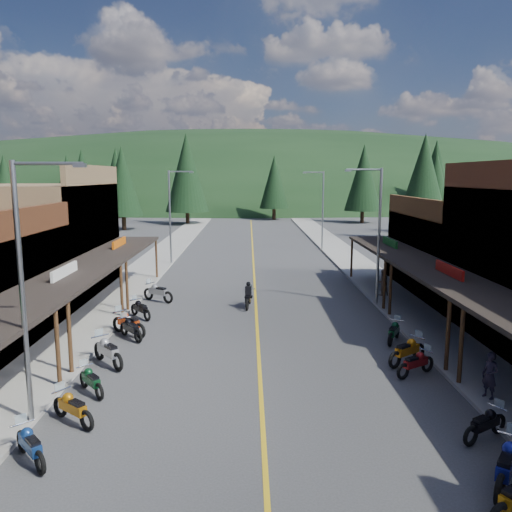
{
  "coord_description": "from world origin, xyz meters",
  "views": [
    {
      "loc": [
        -0.42,
        -20.41,
        7.56
      ],
      "look_at": [
        0.0,
        7.84,
        3.0
      ],
      "focal_mm": 35.0,
      "sensor_mm": 36.0,
      "label": 1
    }
  ],
  "objects_px": {
    "bike_west_4": "(30,444)",
    "pedestrian_east_b": "(383,282)",
    "bike_west_9": "(129,322)",
    "pine_1": "(116,177)",
    "pine_8": "(68,189)",
    "pine_11": "(424,179)",
    "pine_0": "(5,182)",
    "bike_west_11": "(158,291)",
    "shop_east_3": "(467,254)",
    "streetlight_0": "(26,283)",
    "streetlight_1": "(172,213)",
    "bike_east_7": "(407,350)",
    "bike_west_8": "(131,328)",
    "streetlight_3": "(321,207)",
    "bike_west_10": "(140,308)",
    "pedestrian_east_a": "(490,375)",
    "pine_3": "(274,182)",
    "bike_east_5": "(485,423)",
    "bike_west_5": "(73,406)",
    "bike_east_6": "(416,362)",
    "pine_10": "(122,181)",
    "pine_9": "(435,185)",
    "pine_4": "(363,178)",
    "pine_5": "(435,173)",
    "pine_2": "(187,173)",
    "streetlight_2": "(377,230)",
    "bike_west_7": "(108,350)",
    "bike_east_8": "(394,331)",
    "rider_on_bike": "(248,297)",
    "bike_west_6": "(91,379)",
    "shop_west_3": "(39,240)"
  },
  "relations": [
    {
      "from": "streetlight_1",
      "to": "bike_west_9",
      "type": "height_order",
      "value": "streetlight_1"
    },
    {
      "from": "bike_west_5",
      "to": "bike_east_6",
      "type": "bearing_deg",
      "value": -34.51
    },
    {
      "from": "pine_1",
      "to": "bike_west_9",
      "type": "distance_m",
      "value": 70.0
    },
    {
      "from": "streetlight_3",
      "to": "pine_11",
      "type": "relative_size",
      "value": 0.65
    },
    {
      "from": "pine_9",
      "to": "pine_4",
      "type": "bearing_deg",
      "value": 111.8
    },
    {
      "from": "bike_west_6",
      "to": "bike_east_7",
      "type": "bearing_deg",
      "value": -27.39
    },
    {
      "from": "pine_5",
      "to": "bike_west_11",
      "type": "relative_size",
      "value": 6.17
    },
    {
      "from": "pine_0",
      "to": "bike_east_6",
      "type": "distance_m",
      "value": 79.35
    },
    {
      "from": "bike_west_9",
      "to": "bike_east_7",
      "type": "xyz_separation_m",
      "value": [
        12.14,
        -3.89,
        -0.03
      ]
    },
    {
      "from": "pine_4",
      "to": "bike_west_6",
      "type": "distance_m",
      "value": 68.52
    },
    {
      "from": "bike_west_8",
      "to": "pine_11",
      "type": "bearing_deg",
      "value": 14.25
    },
    {
      "from": "pine_0",
      "to": "bike_west_9",
      "type": "height_order",
      "value": "pine_0"
    },
    {
      "from": "shop_east_3",
      "to": "streetlight_0",
      "type": "bearing_deg",
      "value": -140.12
    },
    {
      "from": "pine_11",
      "to": "pine_0",
      "type": "bearing_deg",
      "value": 158.2
    },
    {
      "from": "bike_east_5",
      "to": "bike_west_10",
      "type": "bearing_deg",
      "value": -166.2
    },
    {
      "from": "streetlight_3",
      "to": "pine_1",
      "type": "bearing_deg",
      "value": 127.73
    },
    {
      "from": "bike_west_9",
      "to": "pine_1",
      "type": "bearing_deg",
      "value": 53.62
    },
    {
      "from": "pine_3",
      "to": "bike_east_5",
      "type": "xyz_separation_m",
      "value": [
        2.4,
        -73.11,
        -5.95
      ]
    },
    {
      "from": "pedestrian_east_a",
      "to": "streetlight_3",
      "type": "bearing_deg",
      "value": 156.31
    },
    {
      "from": "pine_10",
      "to": "pine_9",
      "type": "bearing_deg",
      "value": -6.79
    },
    {
      "from": "streetlight_2",
      "to": "bike_west_7",
      "type": "height_order",
      "value": "streetlight_2"
    },
    {
      "from": "bike_west_8",
      "to": "pedestrian_east_b",
      "type": "relative_size",
      "value": 1.2
    },
    {
      "from": "pine_3",
      "to": "bike_west_10",
      "type": "height_order",
      "value": "pine_3"
    },
    {
      "from": "pine_3",
      "to": "bike_east_7",
      "type": "distance_m",
      "value": 67.53
    },
    {
      "from": "streetlight_0",
      "to": "bike_west_10",
      "type": "distance_m",
      "value": 12.22
    },
    {
      "from": "pine_5",
      "to": "bike_west_5",
      "type": "xyz_separation_m",
      "value": [
        -39.83,
        -78.0,
        -7.42
      ]
    },
    {
      "from": "bike_west_11",
      "to": "shop_west_3",
      "type": "bearing_deg",
      "value": 108.16
    },
    {
      "from": "streetlight_3",
      "to": "bike_east_7",
      "type": "xyz_separation_m",
      "value": [
        -0.97,
        -31.25,
        -3.84
      ]
    },
    {
      "from": "pine_4",
      "to": "bike_west_4",
      "type": "bearing_deg",
      "value": -109.57
    },
    {
      "from": "bike_east_7",
      "to": "pine_4",
      "type": "bearing_deg",
      "value": 132.69
    },
    {
      "from": "streetlight_1",
      "to": "bike_east_7",
      "type": "xyz_separation_m",
      "value": [
        12.94,
        -23.25,
        -3.84
      ]
    },
    {
      "from": "pine_2",
      "to": "rider_on_bike",
      "type": "height_order",
      "value": "pine_2"
    },
    {
      "from": "streetlight_2",
      "to": "pine_2",
      "type": "xyz_separation_m",
      "value": [
        -16.95,
        50.0,
        3.53
      ]
    },
    {
      "from": "pine_1",
      "to": "pine_4",
      "type": "height_order",
      "value": "same"
    },
    {
      "from": "bike_west_10",
      "to": "pedestrian_east_a",
      "type": "relative_size",
      "value": 1.23
    },
    {
      "from": "pine_2",
      "to": "bike_west_5",
      "type": "relative_size",
      "value": 6.95
    },
    {
      "from": "pine_8",
      "to": "pine_11",
      "type": "height_order",
      "value": "pine_11"
    },
    {
      "from": "bike_west_4",
      "to": "pedestrian_east_b",
      "type": "xyz_separation_m",
      "value": [
        14.16,
        18.04,
        0.42
      ]
    },
    {
      "from": "shop_west_3",
      "to": "bike_west_9",
      "type": "distance_m",
      "value": 11.89
    },
    {
      "from": "pedestrian_east_a",
      "to": "bike_east_8",
      "type": "bearing_deg",
      "value": 168.24
    },
    {
      "from": "shop_east_3",
      "to": "bike_east_7",
      "type": "distance_m",
      "value": 14.88
    },
    {
      "from": "streetlight_0",
      "to": "bike_west_9",
      "type": "xyz_separation_m",
      "value": [
        0.79,
        8.64,
        -3.8
      ]
    },
    {
      "from": "pine_10",
      "to": "pine_2",
      "type": "bearing_deg",
      "value": 45.0
    },
    {
      "from": "shop_east_3",
      "to": "pine_4",
      "type": "xyz_separation_m",
      "value": [
        4.25,
        48.7,
        4.7
      ]
    },
    {
      "from": "streetlight_2",
      "to": "pine_10",
      "type": "distance_m",
      "value": 48.91
    },
    {
      "from": "bike_west_10",
      "to": "bike_east_5",
      "type": "xyz_separation_m",
      "value": [
        12.62,
        -12.66,
        -0.03
      ]
    },
    {
      "from": "streetlight_0",
      "to": "bike_west_5",
      "type": "relative_size",
      "value": 3.97
    },
    {
      "from": "pine_2",
      "to": "bike_west_7",
      "type": "distance_m",
      "value": 59.79
    },
    {
      "from": "pine_0",
      "to": "bike_west_11",
      "type": "distance_m",
      "value": 63.19
    },
    {
      "from": "pine_5",
      "to": "pine_10",
      "type": "height_order",
      "value": "pine_5"
    }
  ]
}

